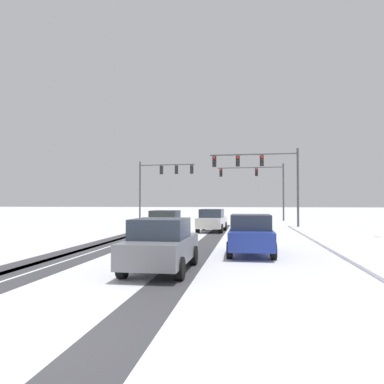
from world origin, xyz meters
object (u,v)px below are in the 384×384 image
car_white_lead (212,220)px  car_blue_third (251,234)px  traffic_signal_far_left (162,177)px  car_yellow_cab_second (165,224)px  traffic_signal_far_right (259,180)px  traffic_signal_near_right (261,169)px  car_grey_fourth (161,245)px

car_white_lead → car_blue_third: 11.69m
traffic_signal_far_left → car_yellow_cab_second: traffic_signal_far_left is taller
traffic_signal_far_right → car_yellow_cab_second: (-6.34, -21.38, -3.89)m
traffic_signal_far_left → car_white_lead: (6.53, -12.45, -3.98)m
traffic_signal_near_right → traffic_signal_far_right: bearing=88.8°
traffic_signal_near_right → traffic_signal_far_right: same height
car_yellow_cab_second → traffic_signal_far_right: bearing=73.5°
traffic_signal_near_right → traffic_signal_far_right: size_ratio=0.96×
traffic_signal_far_left → traffic_signal_far_right: 11.35m
traffic_signal_far_right → car_blue_third: (-1.34, -28.18, -3.89)m
traffic_signal_far_right → car_grey_fourth: bearing=-97.2°
traffic_signal_far_left → traffic_signal_far_right: (10.48, 4.34, -0.09)m
traffic_signal_near_right → car_grey_fourth: size_ratio=1.77×
traffic_signal_near_right → car_white_lead: bearing=-128.1°
traffic_signal_near_right → car_blue_third: (-1.08, -16.10, -4.01)m
car_blue_third → traffic_signal_far_right: bearing=87.3°
car_white_lead → car_grey_fourth: same height
car_white_lead → car_blue_third: size_ratio=1.02×
traffic_signal_far_right → car_yellow_cab_second: size_ratio=1.84×
traffic_signal_near_right → car_yellow_cab_second: size_ratio=1.78×
traffic_signal_far_left → car_grey_fourth: size_ratio=1.58×
traffic_signal_far_right → car_blue_third: 28.48m
car_white_lead → traffic_signal_far_right: bearing=76.8°
car_grey_fourth → car_blue_third: bearing=56.0°
traffic_signal_near_right → car_blue_third: 16.63m
traffic_signal_far_right → car_grey_fourth: size_ratio=1.84×
traffic_signal_far_right → car_grey_fourth: 32.77m
traffic_signal_far_left → car_white_lead: bearing=-62.3°
traffic_signal_near_right → car_yellow_cab_second: bearing=-123.2°
traffic_signal_far_right → car_white_lead: size_ratio=1.81×
car_grey_fourth → car_yellow_cab_second: bearing=101.6°
car_white_lead → car_grey_fourth: 15.49m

